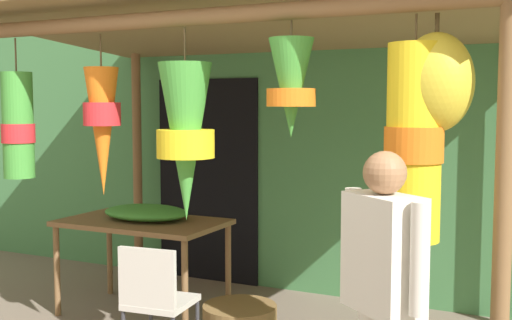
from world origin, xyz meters
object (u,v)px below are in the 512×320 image
object	(u,v)px
flower_heap_on_table	(147,213)
customer_foreground	(383,283)
display_table	(143,230)
folding_chair	(155,296)

from	to	relation	value
flower_heap_on_table	customer_foreground	world-z (taller)	customer_foreground
display_table	customer_foreground	distance (m)	2.70
folding_chair	customer_foreground	world-z (taller)	customer_foreground
flower_heap_on_table	display_table	bearing A→B (deg)	-121.89
customer_foreground	display_table	bearing A→B (deg)	150.72
folding_chair	display_table	bearing A→B (deg)	129.58
display_table	flower_heap_on_table	distance (m)	0.15
display_table	customer_foreground	world-z (taller)	customer_foreground
display_table	customer_foreground	size ratio (longest dim) A/B	0.88
display_table	folding_chair	size ratio (longest dim) A/B	1.60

